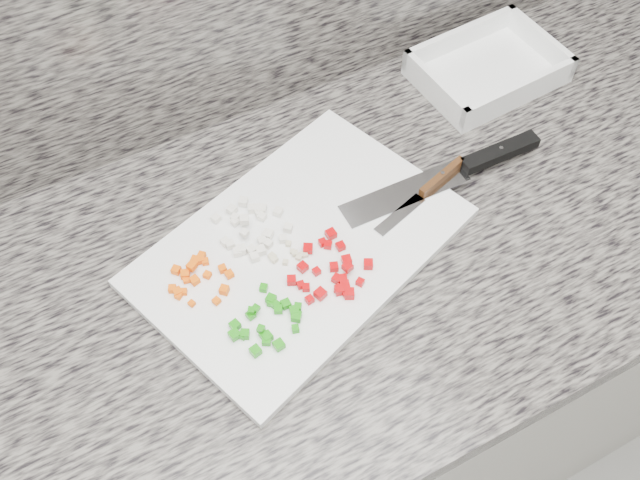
# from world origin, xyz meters

# --- Properties ---
(cabinet) EXTENTS (3.92, 0.62, 0.86)m
(cabinet) POSITION_xyz_m (0.00, 1.44, 0.43)
(cabinet) COLOR beige
(cabinet) RESTS_ON ground
(countertop) EXTENTS (3.96, 0.64, 0.04)m
(countertop) POSITION_xyz_m (0.00, 1.44, 0.88)
(countertop) COLOR #625E57
(countertop) RESTS_ON cabinet
(cutting_board) EXTENTS (0.50, 0.41, 0.01)m
(cutting_board) POSITION_xyz_m (0.05, 1.46, 0.91)
(cutting_board) COLOR white
(cutting_board) RESTS_ON countertop
(carrot_pile) EXTENTS (0.09, 0.09, 0.02)m
(carrot_pile) POSITION_xyz_m (-0.09, 1.47, 0.92)
(carrot_pile) COLOR #F35A05
(carrot_pile) RESTS_ON cutting_board
(onion_pile) EXTENTS (0.10, 0.11, 0.02)m
(onion_pile) POSITION_xyz_m (0.00, 1.51, 0.92)
(onion_pile) COLOR white
(onion_pile) RESTS_ON cutting_board
(green_pepper_pile) EXTENTS (0.10, 0.10, 0.02)m
(green_pepper_pile) POSITION_xyz_m (-0.04, 1.37, 0.92)
(green_pepper_pile) COLOR #17840C
(green_pepper_pile) RESTS_ON cutting_board
(red_pepper_pile) EXTENTS (0.12, 0.11, 0.02)m
(red_pepper_pile) POSITION_xyz_m (0.07, 1.40, 0.92)
(red_pepper_pile) COLOR #B30206
(red_pepper_pile) RESTS_ON cutting_board
(garlic_pile) EXTENTS (0.05, 0.04, 0.01)m
(garlic_pile) POSITION_xyz_m (0.03, 1.45, 0.92)
(garlic_pile) COLOR beige
(garlic_pile) RESTS_ON cutting_board
(chef_knife) EXTENTS (0.32, 0.05, 0.02)m
(chef_knife) POSITION_xyz_m (0.33, 1.46, 0.92)
(chef_knife) COLOR silver
(chef_knife) RESTS_ON cutting_board
(paring_knife) EXTENTS (0.17, 0.06, 0.02)m
(paring_knife) POSITION_xyz_m (0.26, 1.46, 0.92)
(paring_knife) COLOR silver
(paring_knife) RESTS_ON cutting_board
(tray) EXTENTS (0.23, 0.18, 0.05)m
(tray) POSITION_xyz_m (0.48, 1.62, 0.92)
(tray) COLOR white
(tray) RESTS_ON countertop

